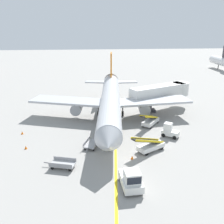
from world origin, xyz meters
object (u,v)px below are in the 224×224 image
Objects in this scene: pushback_tug at (131,180)px; jet_bridge at (164,92)px; airliner at (110,100)px; safety_cone_nose_left at (103,115)px; baggage_cart_loaded at (92,144)px; ground_crew_wing_walker at (113,125)px; ground_crew_marshaller at (115,131)px; belt_loader_aft_hold at (150,145)px; safety_cone_nose_right at (26,147)px; baggage_tug_near_wing at (170,131)px; baggage_cart_empty_trailing at (63,164)px; belt_loader_forward_hold at (150,121)px; safety_cone_wingtip_left at (132,157)px; safety_cone_wingtip_right at (22,133)px.

jet_bridge is at bearing 67.02° from pushback_tug.
safety_cone_nose_left is at bearing 125.58° from airliner.
baggage_cart_loaded is 2.24× the size of ground_crew_wing_walker.
airliner is 9.29× the size of baggage_cart_loaded.
ground_crew_marshaller is 9.45m from safety_cone_nose_left.
baggage_cart_loaded is at bearing -122.87° from ground_crew_wing_walker.
ground_crew_wing_walker is (-0.10, -5.34, -2.51)m from airliner.
pushback_tug is 0.75× the size of belt_loader_aft_hold.
pushback_tug is 8.44× the size of safety_cone_nose_right.
baggage_tug_near_wing reaches higher than baggage_cart_empty_trailing.
ground_crew_marshaller is at bearing 131.14° from belt_loader_aft_hold.
baggage_tug_near_wing is 0.58× the size of belt_loader_forward_hold.
safety_cone_nose_left is at bearing 98.83° from ground_crew_wing_walker.
safety_cone_nose_left is (-11.97, -2.92, -3.32)m from jet_bridge.
baggage_cart_loaded is 4.52m from ground_crew_marshaller.
safety_cone_nose_right is (-5.33, 5.20, -0.25)m from baggage_cart_empty_trailing.
baggage_tug_near_wing is 0.55× the size of belt_loader_aft_hold.
safety_cone_nose_right is (-12.17, -5.00, -0.69)m from ground_crew_wing_walker.
jet_bridge is 16.56m from ground_crew_marshaller.
belt_loader_aft_hold reaches higher than safety_cone_wingtip_left.
baggage_cart_empty_trailing is 12.30m from ground_crew_wing_walker.
ground_crew_wing_walker is 9.17m from safety_cone_wingtip_left.
safety_cone_wingtip_left is at bearing -116.33° from jet_bridge.
baggage_cart_empty_trailing is 2.25× the size of ground_crew_wing_walker.
belt_loader_forward_hold is 2.76× the size of ground_crew_wing_walker.
belt_loader_forward_hold is at bearing -35.12° from safety_cone_nose_left.
jet_bridge reaches higher than baggage_cart_empty_trailing.
safety_cone_nose_left is 14.51m from safety_cone_wingtip_right.
airliner reaches higher than ground_crew_marshaller.
belt_loader_aft_hold is 11.26× the size of safety_cone_wingtip_left.
ground_crew_wing_walker is at bearing 159.81° from baggage_tug_near_wing.
baggage_cart_loaded is (-3.76, 9.61, -0.53)m from pushback_tug.
airliner is 13.35m from belt_loader_aft_hold.
safety_cone_nose_left is at bearing 71.52° from baggage_cart_empty_trailing.
baggage_cart_loaded is 6.22m from ground_crew_wing_walker.
ground_crew_marshaller is at bearing 12.21° from safety_cone_nose_right.
belt_loader_forward_hold reaches higher than ground_crew_wing_walker.
pushback_tug is 8.44× the size of safety_cone_wingtip_right.
baggage_tug_near_wing is 8.96m from safety_cone_wingtip_left.
ground_crew_marshaller is at bearing 175.51° from baggage_tug_near_wing.
pushback_tug is 8.44× the size of safety_cone_nose_left.
airliner is 80.32× the size of safety_cone_nose_right.
baggage_cart_empty_trailing is (-6.94, -15.55, -2.95)m from airliner.
safety_cone_nose_left is at bearing 110.67° from belt_loader_aft_hold.
belt_loader_aft_hold is at bearing -59.16° from ground_crew_wing_walker.
safety_cone_nose_right is 1.00× the size of safety_cone_wingtip_left.
belt_loader_forward_hold is 10.65× the size of safety_cone_wingtip_left.
jet_bridge is at bearing 48.64° from baggage_cart_empty_trailing.
ground_crew_wing_walker is (3.37, 5.21, 0.44)m from baggage_cart_loaded.
pushback_tug reaches higher than ground_crew_marshaller.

